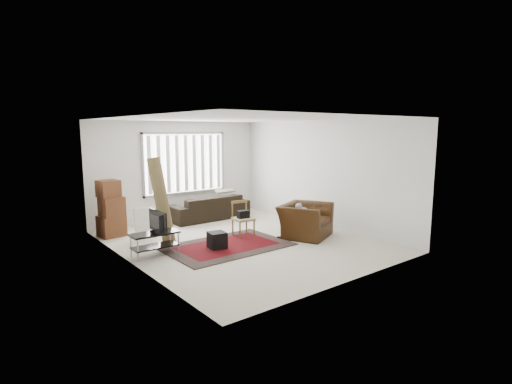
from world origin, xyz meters
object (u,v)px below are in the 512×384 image
at_px(tv_stand, 155,239).
at_px(side_chair, 243,217).
at_px(moving_boxes, 111,210).
at_px(sofa, 209,204).
at_px(armchair, 305,218).

distance_m(tv_stand, side_chair, 2.25).
bearing_deg(moving_boxes, side_chair, -37.58).
height_order(tv_stand, sofa, sofa).
bearing_deg(moving_boxes, armchair, -38.17).
xyz_separation_m(side_chair, armchair, (1.12, -0.92, -0.02)).
xyz_separation_m(moving_boxes, sofa, (2.77, 0.20, -0.18)).
distance_m(tv_stand, sofa, 3.39).
bearing_deg(armchair, tv_stand, 142.48).
relative_size(tv_stand, side_chair, 1.14).
relative_size(moving_boxes, side_chair, 1.61).
xyz_separation_m(tv_stand, armchair, (3.37, -0.80, 0.10)).
bearing_deg(tv_stand, side_chair, 3.25).
bearing_deg(side_chair, tv_stand, -168.55).
bearing_deg(tv_stand, sofa, 40.38).
bearing_deg(moving_boxes, tv_stand, -84.65).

